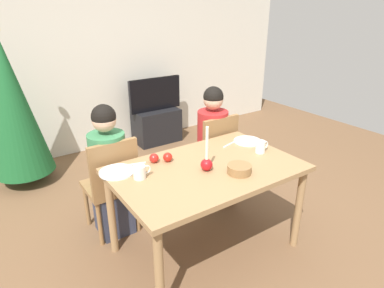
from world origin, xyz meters
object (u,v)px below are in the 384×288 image
at_px(chair_left, 112,182).
at_px(mug_right, 261,147).
at_px(chair_right, 214,152).
at_px(apple_near_candle, 168,157).
at_px(candle_centerpiece, 207,162).
at_px(plate_left, 117,172).
at_px(mug_left, 140,172).
at_px(person_left_child, 110,174).
at_px(apple_by_left_plate, 154,158).
at_px(christmas_tree, 13,107).
at_px(tv_stand, 157,126).
at_px(dining_table, 207,177).
at_px(tv, 155,94).
at_px(plate_right, 248,141).
at_px(person_right_child, 212,146).
at_px(bowl_walnuts, 239,169).

xyz_separation_m(chair_left, mug_right, (1.06, -0.64, 0.29)).
distance_m(chair_left, mug_right, 1.27).
distance_m(chair_right, apple_near_candle, 0.86).
xyz_separation_m(candle_centerpiece, plate_left, (-0.56, 0.33, -0.06)).
distance_m(mug_left, mug_right, 1.03).
height_order(person_left_child, apple_by_left_plate, person_left_child).
distance_m(mug_left, apple_near_candle, 0.32).
bearing_deg(christmas_tree, candle_centerpiece, -64.61).
bearing_deg(apple_by_left_plate, apple_near_candle, -24.42).
distance_m(chair_right, tv_stand, 1.73).
bearing_deg(apple_near_candle, tv_stand, 64.27).
bearing_deg(mug_right, dining_table, 176.92).
height_order(christmas_tree, apple_near_candle, christmas_tree).
bearing_deg(tv, christmas_tree, -172.22).
height_order(plate_right, mug_right, mug_right).
xyz_separation_m(chair_right, person_left_child, (-1.08, 0.03, 0.06)).
relative_size(chair_right, person_left_child, 0.77).
bearing_deg(candle_centerpiece, person_left_child, 126.58).
distance_m(apple_near_candle, apple_by_left_plate, 0.11).
bearing_deg(chair_left, mug_right, -30.93).
bearing_deg(plate_right, chair_left, 160.26).
distance_m(chair_left, christmas_tree, 1.57).
xyz_separation_m(tv_stand, mug_left, (-1.28, -2.17, 0.56)).
relative_size(person_left_child, mug_right, 9.28).
xyz_separation_m(person_right_child, tv, (0.25, 1.66, 0.14)).
xyz_separation_m(person_left_child, plate_right, (1.13, -0.44, 0.19)).
bearing_deg(chair_right, tv_stand, 81.54).
bearing_deg(plate_left, mug_right, -16.23).
relative_size(bowl_walnuts, apple_by_left_plate, 2.40).
xyz_separation_m(christmas_tree, plate_right, (1.62, -1.85, -0.12)).
distance_m(plate_right, mug_left, 1.09).
bearing_deg(apple_by_left_plate, plate_right, -6.10).
height_order(mug_left, apple_by_left_plate, mug_left).
relative_size(dining_table, candle_centerpiece, 4.11).
height_order(chair_left, christmas_tree, christmas_tree).
xyz_separation_m(christmas_tree, mug_right, (1.55, -2.08, -0.08)).
xyz_separation_m(chair_left, apple_by_left_plate, (0.24, -0.31, 0.27)).
height_order(christmas_tree, apple_by_left_plate, christmas_tree).
height_order(tv, candle_centerpiece, candle_centerpiece).
height_order(mug_left, apple_near_candle, mug_left).
bearing_deg(plate_right, apple_by_left_plate, 173.90).
relative_size(christmas_tree, plate_right, 6.94).
height_order(tv_stand, apple_near_candle, apple_near_candle).
height_order(chair_left, candle_centerpiece, candle_centerpiece).
distance_m(mug_right, bowl_walnuts, 0.43).
relative_size(dining_table, apple_near_candle, 19.10).
distance_m(dining_table, tv_stand, 2.47).
xyz_separation_m(person_left_child, person_right_child, (1.08, 0.00, 0.00)).
xyz_separation_m(chair_left, person_left_child, (0.00, 0.03, 0.06)).
bearing_deg(bowl_walnuts, chair_left, 129.57).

